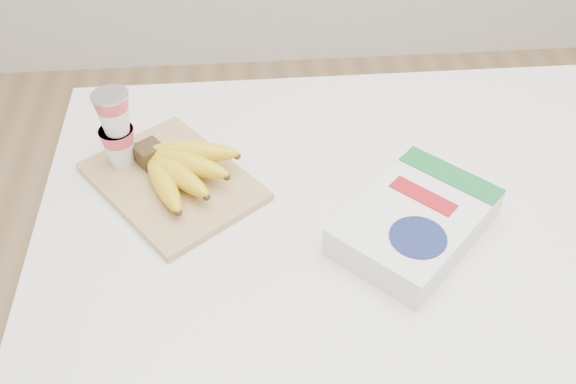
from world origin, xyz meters
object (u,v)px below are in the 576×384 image
(yogurt_stack, at_px, (116,127))
(bananas, at_px, (179,167))
(cereal_box, at_px, (415,222))
(table, at_px, (365,347))
(cutting_board, at_px, (173,181))

(yogurt_stack, bearing_deg, bananas, -26.43)
(cereal_box, bearing_deg, bananas, -156.80)
(table, bearing_deg, bananas, 168.34)
(bananas, height_order, yogurt_stack, yogurt_stack)
(table, distance_m, cutting_board, 0.62)
(table, height_order, bananas, bananas)
(yogurt_stack, relative_size, cereal_box, 0.48)
(bananas, bearing_deg, yogurt_stack, 153.57)
(table, xyz_separation_m, yogurt_stack, (-0.48, 0.13, 0.57))
(yogurt_stack, bearing_deg, cereal_box, -22.55)
(cutting_board, xyz_separation_m, cereal_box, (0.42, -0.16, 0.02))
(yogurt_stack, bearing_deg, table, -15.24)
(table, bearing_deg, yogurt_stack, 164.76)
(bananas, bearing_deg, cereal_box, -21.46)
(cereal_box, bearing_deg, cutting_board, -156.28)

